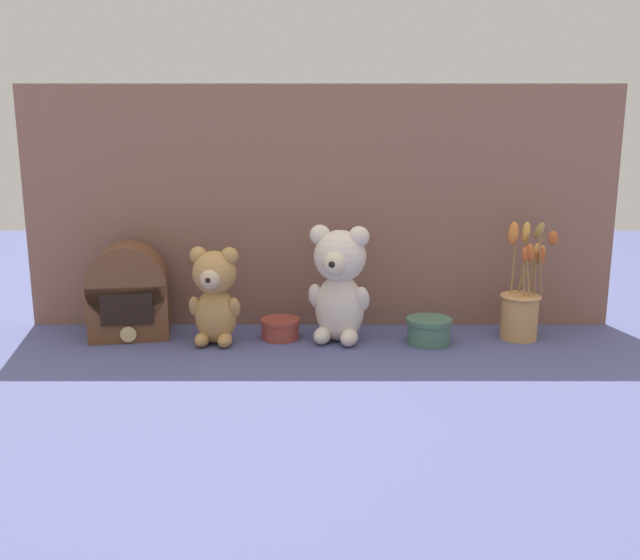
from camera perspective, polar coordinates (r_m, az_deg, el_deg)
ground_plane at (r=1.70m, az=-0.00°, el=-5.27°), size 4.00×4.00×0.00m
backdrop_wall at (r=1.79m, az=0.00°, el=6.06°), size 1.56×0.02×0.63m
teddy_bear_large at (r=1.67m, az=1.64°, el=-0.15°), size 0.16×0.15×0.29m
teddy_bear_medium at (r=1.67m, az=-8.86°, el=-1.17°), size 0.13×0.12×0.24m
flower_vase at (r=1.78m, az=16.60°, el=-1.91°), size 0.13×0.14×0.30m
vintage_radio at (r=1.78m, az=-15.79°, el=-1.14°), size 0.21×0.16×0.24m
decorative_tin_tall at (r=1.72m, az=-3.36°, el=-4.10°), size 0.10×0.10×0.05m
decorative_tin_short at (r=1.70m, az=9.15°, el=-4.23°), size 0.11×0.11×0.06m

